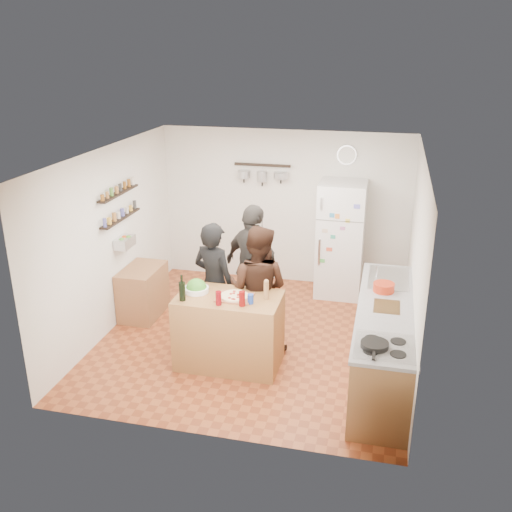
% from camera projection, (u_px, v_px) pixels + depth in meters
% --- Properties ---
extents(room_shell, '(4.20, 4.20, 4.20)m').
position_uv_depth(room_shell, '(261.00, 242.00, 7.64)').
color(room_shell, brown).
rests_on(room_shell, ground).
extents(prep_island, '(1.25, 0.72, 0.91)m').
position_uv_depth(prep_island, '(229.00, 331.00, 6.96)').
color(prep_island, olive).
rests_on(prep_island, floor).
extents(pizza_board, '(0.42, 0.34, 0.02)m').
position_uv_depth(pizza_board, '(235.00, 297.00, 6.76)').
color(pizza_board, brown).
rests_on(pizza_board, prep_island).
extents(pizza, '(0.34, 0.34, 0.02)m').
position_uv_depth(pizza, '(235.00, 296.00, 6.76)').
color(pizza, beige).
rests_on(pizza, pizza_board).
extents(salad_bowl, '(0.30, 0.30, 0.06)m').
position_uv_depth(salad_bowl, '(196.00, 289.00, 6.93)').
color(salad_bowl, silver).
rests_on(salad_bowl, prep_island).
extents(wine_bottle, '(0.08, 0.08, 0.23)m').
position_uv_depth(wine_bottle, '(182.00, 291.00, 6.67)').
color(wine_bottle, black).
rests_on(wine_bottle, prep_island).
extents(wine_glass_near, '(0.07, 0.07, 0.17)m').
position_uv_depth(wine_glass_near, '(219.00, 298.00, 6.57)').
color(wine_glass_near, '#63080E').
rests_on(wine_glass_near, prep_island).
extents(wine_glass_far, '(0.07, 0.07, 0.18)m').
position_uv_depth(wine_glass_far, '(242.00, 299.00, 6.54)').
color(wine_glass_far, '#5F0808').
rests_on(wine_glass_far, prep_island).
extents(pepper_mill, '(0.06, 0.06, 0.20)m').
position_uv_depth(pepper_mill, '(266.00, 291.00, 6.72)').
color(pepper_mill, olive).
rests_on(pepper_mill, prep_island).
extents(salt_canister, '(0.07, 0.07, 0.12)m').
position_uv_depth(salt_canister, '(250.00, 299.00, 6.61)').
color(salt_canister, navy).
rests_on(salt_canister, prep_island).
extents(person_left, '(0.70, 0.58, 1.66)m').
position_uv_depth(person_left, '(214.00, 284.00, 7.38)').
color(person_left, black).
rests_on(person_left, floor).
extents(person_center, '(0.90, 0.75, 1.67)m').
position_uv_depth(person_center, '(258.00, 289.00, 7.19)').
color(person_center, black).
rests_on(person_center, floor).
extents(person_back, '(1.10, 0.94, 1.77)m').
position_uv_depth(person_back, '(253.00, 268.00, 7.72)').
color(person_back, '#2C2927').
rests_on(person_back, floor).
extents(counter_run, '(0.63, 2.63, 0.90)m').
position_uv_depth(counter_run, '(384.00, 342.00, 6.70)').
color(counter_run, '#9E7042').
rests_on(counter_run, floor).
extents(stove_top, '(0.60, 0.62, 0.02)m').
position_uv_depth(stove_top, '(385.00, 348.00, 5.67)').
color(stove_top, white).
rests_on(stove_top, counter_run).
extents(skillet, '(0.28, 0.28, 0.05)m').
position_uv_depth(skillet, '(375.00, 345.00, 5.65)').
color(skillet, black).
rests_on(skillet, stove_top).
extents(sink, '(0.50, 0.80, 0.03)m').
position_uv_depth(sink, '(388.00, 279.00, 7.31)').
color(sink, silver).
rests_on(sink, counter_run).
extents(cutting_board, '(0.30, 0.40, 0.02)m').
position_uv_depth(cutting_board, '(387.00, 307.00, 6.53)').
color(cutting_board, brown).
rests_on(cutting_board, counter_run).
extents(red_bowl, '(0.26, 0.26, 0.11)m').
position_uv_depth(red_bowl, '(384.00, 287.00, 6.91)').
color(red_bowl, '#AF2B14').
rests_on(red_bowl, counter_run).
extents(fridge, '(0.70, 0.68, 1.80)m').
position_uv_depth(fridge, '(340.00, 240.00, 8.80)').
color(fridge, white).
rests_on(fridge, floor).
extents(wall_clock, '(0.30, 0.03, 0.30)m').
position_uv_depth(wall_clock, '(347.00, 155.00, 8.66)').
color(wall_clock, silver).
rests_on(wall_clock, back_wall).
extents(spice_shelf_lower, '(0.12, 1.00, 0.02)m').
position_uv_depth(spice_shelf_lower, '(121.00, 218.00, 7.80)').
color(spice_shelf_lower, black).
rests_on(spice_shelf_lower, left_wall).
extents(spice_shelf_upper, '(0.12, 1.00, 0.02)m').
position_uv_depth(spice_shelf_upper, '(119.00, 193.00, 7.68)').
color(spice_shelf_upper, black).
rests_on(spice_shelf_upper, left_wall).
extents(produce_basket, '(0.18, 0.35, 0.14)m').
position_uv_depth(produce_basket, '(125.00, 242.00, 7.92)').
color(produce_basket, silver).
rests_on(produce_basket, left_wall).
extents(side_table, '(0.50, 0.80, 0.73)m').
position_uv_depth(side_table, '(143.00, 292.00, 8.26)').
color(side_table, '#9C6641').
rests_on(side_table, floor).
extents(pot_rack, '(0.90, 0.04, 0.04)m').
position_uv_depth(pot_rack, '(262.00, 165.00, 8.94)').
color(pot_rack, black).
rests_on(pot_rack, back_wall).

